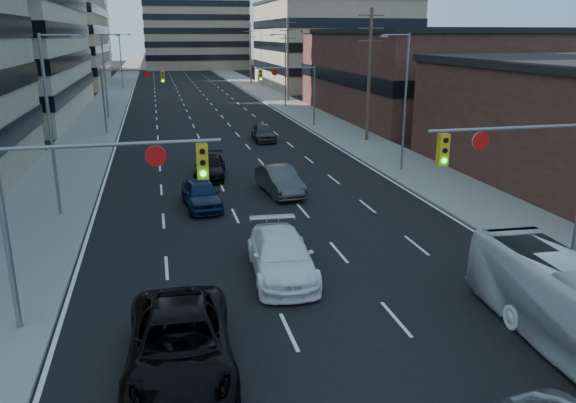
# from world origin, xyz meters

# --- Properties ---
(road_surface) EXTENTS (18.00, 300.00, 0.02)m
(road_surface) POSITION_xyz_m (0.00, 130.00, 0.01)
(road_surface) COLOR black
(road_surface) RESTS_ON ground
(sidewalk_left) EXTENTS (5.00, 300.00, 0.15)m
(sidewalk_left) POSITION_xyz_m (-11.50, 130.00, 0.07)
(sidewalk_left) COLOR slate
(sidewalk_left) RESTS_ON ground
(sidewalk_right) EXTENTS (5.00, 300.00, 0.15)m
(sidewalk_right) POSITION_xyz_m (11.50, 130.00, 0.07)
(sidewalk_right) COLOR slate
(sidewalk_right) RESTS_ON ground
(office_left_far) EXTENTS (20.00, 30.00, 16.00)m
(office_left_far) POSITION_xyz_m (-24.00, 100.00, 8.00)
(office_left_far) COLOR gray
(office_left_far) RESTS_ON ground
(storefront_right_mid) EXTENTS (20.00, 30.00, 9.00)m
(storefront_right_mid) POSITION_xyz_m (24.00, 50.00, 4.50)
(storefront_right_mid) COLOR #472119
(storefront_right_mid) RESTS_ON ground
(office_right_far) EXTENTS (22.00, 28.00, 14.00)m
(office_right_far) POSITION_xyz_m (25.00, 88.00, 7.00)
(office_right_far) COLOR gray
(office_right_far) RESTS_ON ground
(bg_block_left) EXTENTS (24.00, 24.00, 20.00)m
(bg_block_left) POSITION_xyz_m (-28.00, 140.00, 10.00)
(bg_block_left) COLOR #ADA089
(bg_block_left) RESTS_ON ground
(bg_block_right) EXTENTS (22.00, 22.00, 12.00)m
(bg_block_right) POSITION_xyz_m (32.00, 130.00, 6.00)
(bg_block_right) COLOR gray
(bg_block_right) RESTS_ON ground
(signal_near_left) EXTENTS (6.59, 0.33, 6.00)m
(signal_near_left) POSITION_xyz_m (-7.45, 8.00, 4.33)
(signal_near_left) COLOR slate
(signal_near_left) RESTS_ON ground
(signal_near_right) EXTENTS (6.59, 0.33, 6.00)m
(signal_near_right) POSITION_xyz_m (7.45, 8.00, 4.33)
(signal_near_right) COLOR slate
(signal_near_right) RESTS_ON ground
(signal_far_left) EXTENTS (6.09, 0.33, 6.00)m
(signal_far_left) POSITION_xyz_m (-7.68, 45.00, 4.30)
(signal_far_left) COLOR slate
(signal_far_left) RESTS_ON ground
(signal_far_right) EXTENTS (6.09, 0.33, 6.00)m
(signal_far_right) POSITION_xyz_m (7.68, 45.00, 4.30)
(signal_far_right) COLOR slate
(signal_far_right) RESTS_ON ground
(utility_pole_block) EXTENTS (2.20, 0.28, 11.00)m
(utility_pole_block) POSITION_xyz_m (12.20, 36.00, 5.78)
(utility_pole_block) COLOR #4C3D2D
(utility_pole_block) RESTS_ON ground
(utility_pole_midblock) EXTENTS (2.20, 0.28, 11.00)m
(utility_pole_midblock) POSITION_xyz_m (12.20, 66.00, 5.78)
(utility_pole_midblock) COLOR #4C3D2D
(utility_pole_midblock) RESTS_ON ground
(utility_pole_distant) EXTENTS (2.20, 0.28, 11.00)m
(utility_pole_distant) POSITION_xyz_m (12.20, 96.00, 5.78)
(utility_pole_distant) COLOR #4C3D2D
(utility_pole_distant) RESTS_ON ground
(streetlight_left_near) EXTENTS (2.03, 0.22, 9.00)m
(streetlight_left_near) POSITION_xyz_m (-10.34, 20.00, 5.05)
(streetlight_left_near) COLOR slate
(streetlight_left_near) RESTS_ON ground
(streetlight_left_mid) EXTENTS (2.03, 0.22, 9.00)m
(streetlight_left_mid) POSITION_xyz_m (-10.34, 55.00, 5.05)
(streetlight_left_mid) COLOR slate
(streetlight_left_mid) RESTS_ON ground
(streetlight_left_far) EXTENTS (2.03, 0.22, 9.00)m
(streetlight_left_far) POSITION_xyz_m (-10.34, 90.00, 5.05)
(streetlight_left_far) COLOR slate
(streetlight_left_far) RESTS_ON ground
(streetlight_right_near) EXTENTS (2.03, 0.22, 9.00)m
(streetlight_right_near) POSITION_xyz_m (10.34, 25.00, 5.05)
(streetlight_right_near) COLOR slate
(streetlight_right_near) RESTS_ON ground
(streetlight_right_far) EXTENTS (2.03, 0.22, 9.00)m
(streetlight_right_far) POSITION_xyz_m (10.34, 60.00, 5.05)
(streetlight_right_far) COLOR slate
(streetlight_right_far) RESTS_ON ground
(black_pickup) EXTENTS (3.10, 6.29, 1.72)m
(black_pickup) POSITION_xyz_m (-5.18, 4.61, 0.86)
(black_pickup) COLOR black
(black_pickup) RESTS_ON ground
(white_van) EXTENTS (2.68, 5.76, 1.63)m
(white_van) POSITION_xyz_m (-1.08, 10.30, 0.81)
(white_van) COLOR white
(white_van) RESTS_ON ground
(sedan_blue) EXTENTS (2.14, 4.59, 1.52)m
(sedan_blue) POSITION_xyz_m (-3.34, 19.86, 0.76)
(sedan_blue) COLOR #0E1B38
(sedan_blue) RESTS_ON ground
(sedan_grey_center) EXTENTS (2.20, 4.98, 1.59)m
(sedan_grey_center) POSITION_xyz_m (1.33, 21.59, 0.79)
(sedan_grey_center) COLOR #39393C
(sedan_grey_center) RESTS_ON ground
(sedan_black_far) EXTENTS (2.55, 4.97, 1.38)m
(sedan_black_far) POSITION_xyz_m (-2.23, 26.39, 0.69)
(sedan_black_far) COLOR black
(sedan_black_far) RESTS_ON ground
(sedan_grey_right) EXTENTS (1.93, 4.50, 1.51)m
(sedan_grey_right) POSITION_xyz_m (3.57, 38.39, 0.76)
(sedan_grey_right) COLOR #313134
(sedan_grey_right) RESTS_ON ground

